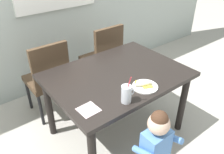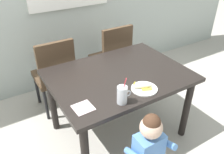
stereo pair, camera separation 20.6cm
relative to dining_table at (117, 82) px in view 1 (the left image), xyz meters
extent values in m
plane|color=#B7B2A8|center=(0.00, 0.00, -0.66)|extent=(24.00, 24.00, 0.00)
cube|color=black|center=(0.00, 0.00, 0.08)|extent=(1.32, 0.98, 0.04)
cylinder|color=black|center=(0.58, -0.41, -0.30)|extent=(0.07, 0.07, 0.72)
cylinder|color=black|center=(-0.58, 0.41, -0.30)|extent=(0.07, 0.07, 0.72)
cylinder|color=black|center=(0.58, 0.41, -0.30)|extent=(0.07, 0.07, 0.72)
cube|color=#4C3826|center=(-0.42, 0.79, -0.21)|extent=(0.44, 0.44, 0.06)
cube|color=#4C3826|center=(-0.42, 0.59, 0.06)|extent=(0.42, 0.05, 0.48)
cylinder|color=black|center=(-0.23, 0.98, -0.45)|extent=(0.04, 0.04, 0.42)
cylinder|color=black|center=(-0.61, 0.98, -0.45)|extent=(0.04, 0.04, 0.42)
cylinder|color=black|center=(-0.23, 0.60, -0.45)|extent=(0.04, 0.04, 0.42)
cylinder|color=black|center=(-0.61, 0.60, -0.45)|extent=(0.04, 0.04, 0.42)
cube|color=#4C3826|center=(0.38, 0.83, -0.21)|extent=(0.44, 0.44, 0.06)
cube|color=#4C3826|center=(0.38, 0.63, 0.06)|extent=(0.42, 0.05, 0.48)
cylinder|color=black|center=(0.57, 1.02, -0.45)|extent=(0.04, 0.04, 0.42)
cylinder|color=black|center=(0.19, 1.02, -0.45)|extent=(0.04, 0.04, 0.42)
cylinder|color=black|center=(0.57, 0.64, -0.45)|extent=(0.04, 0.04, 0.42)
cylinder|color=black|center=(0.19, 0.64, -0.45)|extent=(0.04, 0.04, 0.42)
cube|color=#598CD1|center=(-0.18, -0.71, -0.17)|extent=(0.22, 0.15, 0.30)
sphere|color=beige|center=(-0.18, -0.71, 0.07)|extent=(0.17, 0.17, 0.17)
sphere|color=#472D1E|center=(-0.18, -0.71, 0.12)|extent=(0.13, 0.13, 0.13)
cylinder|color=#598CD1|center=(-0.32, -0.73, -0.14)|extent=(0.05, 0.24, 0.13)
cylinder|color=#598CD1|center=(-0.04, -0.73, -0.14)|extent=(0.05, 0.24, 0.13)
cylinder|color=silver|center=(-0.22, -0.39, 0.18)|extent=(0.08, 0.08, 0.15)
cylinder|color=#8C6647|center=(-0.22, -0.39, 0.15)|extent=(0.07, 0.07, 0.08)
torus|color=silver|center=(-0.16, -0.39, 0.17)|extent=(0.06, 0.01, 0.06)
cylinder|color=#E5333F|center=(-0.21, -0.40, 0.24)|extent=(0.01, 0.07, 0.21)
cylinder|color=white|center=(0.05, -0.34, 0.11)|extent=(0.23, 0.23, 0.01)
ellipsoid|color=#F4EAC6|center=(0.04, -0.32, 0.13)|extent=(0.17, 0.11, 0.04)
cube|color=yellow|center=(0.05, -0.37, 0.12)|extent=(0.10, 0.06, 0.01)
cube|color=yellow|center=(0.07, -0.30, 0.12)|extent=(0.10, 0.06, 0.01)
cylinder|color=yellow|center=(-0.03, -0.29, 0.17)|extent=(0.03, 0.02, 0.03)
cube|color=silver|center=(-0.52, -0.29, 0.10)|extent=(0.16, 0.16, 0.00)
camera|label=1|loc=(-1.22, -1.48, 1.25)|focal=36.84mm
camera|label=2|loc=(-1.05, -1.60, 1.25)|focal=36.84mm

